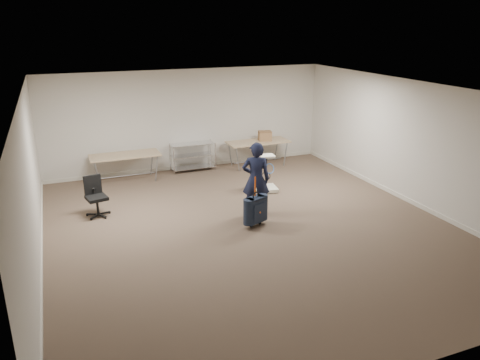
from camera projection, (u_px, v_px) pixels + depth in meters
name	position (u px, v px, depth m)	size (l,w,h in m)	color
ground	(251.00, 228.00, 9.62)	(9.00, 9.00, 0.00)	#4D3B2F
room_shell	(228.00, 203.00, 10.81)	(8.00, 9.00, 9.00)	beige
folding_table_left	(125.00, 157.00, 12.20)	(1.80, 0.75, 0.73)	#A28463
folding_table_right	(258.00, 143.00, 13.53)	(1.80, 0.75, 0.73)	#A28463
wire_shelf	(193.00, 155.00, 13.16)	(1.22, 0.47, 0.80)	silver
person	(256.00, 179.00, 10.02)	(0.60, 0.39, 1.64)	black
suitcase	(256.00, 210.00, 9.58)	(0.45, 0.35, 1.08)	black
office_chair	(97.00, 204.00, 10.15)	(0.54, 0.54, 0.89)	black
equipment_cart	(266.00, 182.00, 11.63)	(0.57, 0.57, 0.93)	beige
cardboard_box	(265.00, 136.00, 13.57)	(0.37, 0.28, 0.28)	olive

